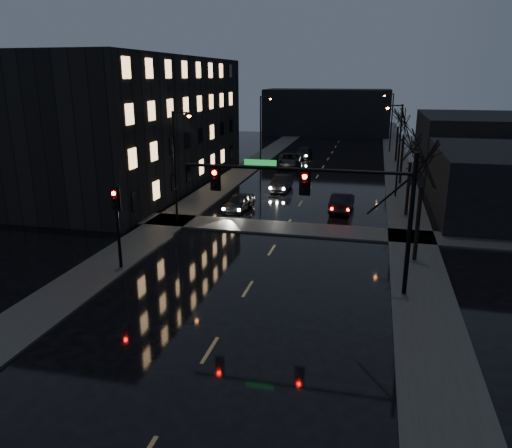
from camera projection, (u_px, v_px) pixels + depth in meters
The scene contains 23 objects.
ground at pixel (192, 379), 17.60m from camera, with size 160.00×160.00×0.00m, color black.
sidewalk_left at pixel (233, 178), 52.11m from camera, with size 3.00×140.00×0.12m, color #2D2D2B.
sidewalk_right at pixel (401, 186), 48.34m from camera, with size 3.00×140.00×0.12m, color #2D2D2B.
sidewalk_cross at pixel (285, 228), 34.84m from camera, with size 40.00×3.00×0.12m, color #2D2D2B.
apartment_block at pixel (137, 123), 47.52m from camera, with size 12.00×30.00×12.00m, color black.
commercial_right_near at pixel (505, 183), 37.70m from camera, with size 10.00×14.00×5.00m, color black.
commercial_right_far at pixel (475, 141), 57.74m from camera, with size 12.00×18.00×6.00m, color black.
far_block at pixel (327, 112), 89.86m from camera, with size 22.00×10.00×8.00m, color black.
signal_mast at pixel (331, 194), 23.75m from camera, with size 11.11×0.41×7.00m.
signal_pole_left at pixel (117, 217), 26.79m from camera, with size 0.35×0.41×4.53m.
tree_near at pixel (424, 154), 27.02m from camera, with size 3.52×3.52×8.08m.
tree_mid_a at pixel (412, 139), 36.46m from camera, with size 3.30×3.30×7.58m.
tree_mid_b at pixel (405, 116), 47.43m from camera, with size 3.74×3.74×8.59m.
tree_far at pixel (399, 112), 60.64m from camera, with size 3.43×3.43×7.88m.
streetlight_l_near at pixel (177, 158), 34.71m from camera, with size 1.53×0.28×8.00m.
streetlight_l_far at pixel (262, 124), 59.89m from camera, with size 1.53×0.28×8.00m.
streetlight_r_mid at pixel (397, 143), 42.54m from camera, with size 1.53×0.28×8.00m.
streetlight_r_far at pixel (390, 118), 68.65m from camera, with size 1.53×0.28×8.00m.
oncoming_car_a at pixel (239, 202), 39.47m from camera, with size 1.60×3.97×1.35m, color black.
oncoming_car_b at pixel (281, 183), 46.47m from camera, with size 1.49×4.28×1.41m, color black.
oncoming_car_c at pixel (290, 160), 58.30m from camera, with size 2.66×5.77×1.60m, color black.
oncoming_car_d at pixel (304, 153), 64.81m from camera, with size 1.85×4.56×1.32m, color black.
lead_car at pixel (342, 202), 39.30m from camera, with size 1.54×4.43×1.46m, color black.
Camera 1 is at (5.74, -14.37, 10.27)m, focal length 35.00 mm.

